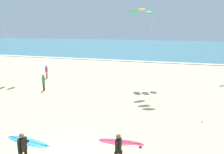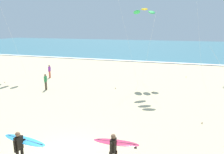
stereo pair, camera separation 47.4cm
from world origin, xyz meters
name	(u,v)px [view 1 (the left image)]	position (x,y,z in m)	size (l,w,h in m)	color
ocean_water	(159,47)	(0.00, 59.34, 0.04)	(160.00, 60.00, 0.08)	teal
shoreline_foam	(147,62)	(0.00, 29.64, 0.09)	(160.00, 1.16, 0.01)	white
surfer_lead	(119,146)	(2.41, -0.05, 1.04)	(2.14, 0.93, 1.71)	black
surfer_trailing	(26,145)	(-1.59, -1.12, 1.05)	(2.27, 0.97, 1.71)	black
kite_arc_golden_distant	(142,11)	(0.93, 15.38, 7.67)	(2.99, 4.71, 7.99)	green
bystander_purple_top	(46,72)	(-10.22, 14.09, 0.81)	(0.22, 0.50, 1.59)	#D8593F
bystander_green_top	(44,82)	(-7.63, 9.50, 0.81)	(0.23, 0.49, 1.59)	#4C3D2D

